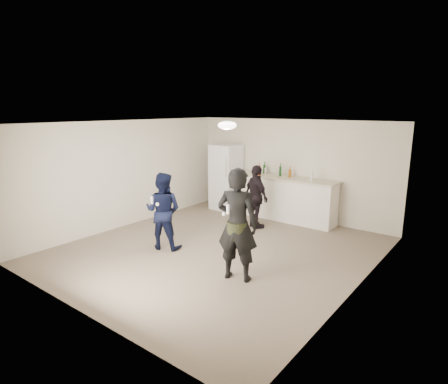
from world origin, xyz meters
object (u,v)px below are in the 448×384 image
Objects in this scene: counter at (285,199)px; fridge at (226,177)px; man at (163,211)px; woman at (237,225)px; shaker at (266,171)px; spectator at (256,197)px.

fridge reaches higher than counter.
counter is 3.39m from man.
man is 0.83× the size of woman.
man is 2.02m from woman.
fridge is at bearing -96.84° from man.
shaker is at bearing 8.59° from fridge.
counter is at bearing 2.22° from fridge.
man is at bearing -22.80° from woman.
fridge is 1.20× the size of spectator.
woman reaches higher than spectator.
woman reaches higher than shaker.
fridge reaches higher than shaker.
fridge reaches higher than man.
shaker is 0.09× the size of woman.
shaker is 1.29m from spectator.
shaker is 0.11× the size of man.
shaker is at bearing 170.43° from counter.
shaker is at bearing -117.33° from man.
counter is at bearing -128.29° from man.
shaker is 3.39m from man.
woman is at bearing -73.51° from counter.
counter is 1.07m from spectator.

